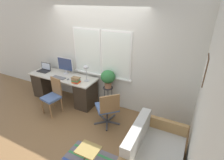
{
  "coord_description": "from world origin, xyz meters",
  "views": [
    {
      "loc": [
        2.22,
        -2.94,
        2.66
      ],
      "look_at": [
        0.66,
        0.16,
        1.02
      ],
      "focal_mm": 28.0,
      "sensor_mm": 36.0,
      "label": 1
    }
  ],
  "objects_px": {
    "book_stack": "(76,80)",
    "plant_stand": "(108,90)",
    "office_chair_swivel": "(108,108)",
    "folding_stool": "(88,151)",
    "keyboard": "(59,78)",
    "potted_plant": "(108,78)",
    "monitor": "(65,65)",
    "couch_loveseat": "(152,156)",
    "desk_chair_wooden": "(53,95)",
    "laptop": "(44,69)",
    "mouse": "(68,79)",
    "desk_lamp": "(86,69)"
  },
  "relations": [
    {
      "from": "monitor",
      "to": "desk_lamp",
      "type": "xyz_separation_m",
      "value": [
        0.78,
        -0.14,
        0.07
      ]
    },
    {
      "from": "mouse",
      "to": "book_stack",
      "type": "bearing_deg",
      "value": -7.89
    },
    {
      "from": "book_stack",
      "to": "office_chair_swivel",
      "type": "relative_size",
      "value": 0.26
    },
    {
      "from": "keyboard",
      "to": "desk_chair_wooden",
      "type": "distance_m",
      "value": 0.52
    },
    {
      "from": "book_stack",
      "to": "potted_plant",
      "type": "bearing_deg",
      "value": 28.37
    },
    {
      "from": "keyboard",
      "to": "desk_chair_wooden",
      "type": "bearing_deg",
      "value": -71.99
    },
    {
      "from": "laptop",
      "to": "keyboard",
      "type": "relative_size",
      "value": 0.9
    },
    {
      "from": "book_stack",
      "to": "folding_stool",
      "type": "xyz_separation_m",
      "value": [
        1.25,
        -1.37,
        -0.45
      ]
    },
    {
      "from": "keyboard",
      "to": "plant_stand",
      "type": "distance_m",
      "value": 1.34
    },
    {
      "from": "desk_chair_wooden",
      "to": "monitor",
      "type": "bearing_deg",
      "value": 112.19
    },
    {
      "from": "laptop",
      "to": "mouse",
      "type": "xyz_separation_m",
      "value": [
        1.0,
        -0.17,
        -0.03
      ]
    },
    {
      "from": "keyboard",
      "to": "potted_plant",
      "type": "distance_m",
      "value": 1.33
    },
    {
      "from": "keyboard",
      "to": "potted_plant",
      "type": "height_order",
      "value": "potted_plant"
    },
    {
      "from": "keyboard",
      "to": "mouse",
      "type": "distance_m",
      "value": 0.29
    },
    {
      "from": "office_chair_swivel",
      "to": "potted_plant",
      "type": "xyz_separation_m",
      "value": [
        -0.31,
        0.61,
        0.43
      ]
    },
    {
      "from": "keyboard",
      "to": "plant_stand",
      "type": "bearing_deg",
      "value": 15.48
    },
    {
      "from": "book_stack",
      "to": "plant_stand",
      "type": "height_order",
      "value": "book_stack"
    },
    {
      "from": "keyboard",
      "to": "couch_loveseat",
      "type": "height_order",
      "value": "couch_loveseat"
    },
    {
      "from": "laptop",
      "to": "potted_plant",
      "type": "distance_m",
      "value": 1.99
    },
    {
      "from": "monitor",
      "to": "couch_loveseat",
      "type": "xyz_separation_m",
      "value": [
        2.82,
        -1.27,
        -0.71
      ]
    },
    {
      "from": "book_stack",
      "to": "couch_loveseat",
      "type": "bearing_deg",
      "value": -22.68
    },
    {
      "from": "monitor",
      "to": "keyboard",
      "type": "xyz_separation_m",
      "value": [
        0.03,
        -0.32,
        -0.24
      ]
    },
    {
      "from": "monitor",
      "to": "keyboard",
      "type": "height_order",
      "value": "monitor"
    },
    {
      "from": "couch_loveseat",
      "to": "potted_plant",
      "type": "height_order",
      "value": "potted_plant"
    },
    {
      "from": "desk_lamp",
      "to": "potted_plant",
      "type": "bearing_deg",
      "value": 18.01
    },
    {
      "from": "desk_lamp",
      "to": "desk_chair_wooden",
      "type": "relative_size",
      "value": 0.46
    },
    {
      "from": "book_stack",
      "to": "desk_lamp",
      "type": "bearing_deg",
      "value": 49.2
    },
    {
      "from": "mouse",
      "to": "couch_loveseat",
      "type": "height_order",
      "value": "couch_loveseat"
    },
    {
      "from": "potted_plant",
      "to": "keyboard",
      "type": "bearing_deg",
      "value": -164.52
    },
    {
      "from": "office_chair_swivel",
      "to": "folding_stool",
      "type": "xyz_separation_m",
      "value": [
        0.24,
        -1.14,
        -0.09
      ]
    },
    {
      "from": "desk_chair_wooden",
      "to": "plant_stand",
      "type": "bearing_deg",
      "value": 44.08
    },
    {
      "from": "potted_plant",
      "to": "plant_stand",
      "type": "bearing_deg",
      "value": -116.57
    },
    {
      "from": "laptop",
      "to": "office_chair_swivel",
      "type": "distance_m",
      "value": 2.36
    },
    {
      "from": "mouse",
      "to": "plant_stand",
      "type": "relative_size",
      "value": 0.12
    },
    {
      "from": "desk_chair_wooden",
      "to": "couch_loveseat",
      "type": "bearing_deg",
      "value": -1.36
    },
    {
      "from": "folding_stool",
      "to": "office_chair_swivel",
      "type": "bearing_deg",
      "value": 101.94
    },
    {
      "from": "monitor",
      "to": "couch_loveseat",
      "type": "bearing_deg",
      "value": -24.3
    },
    {
      "from": "office_chair_swivel",
      "to": "folding_stool",
      "type": "bearing_deg",
      "value": 57.94
    },
    {
      "from": "monitor",
      "to": "office_chair_swivel",
      "type": "height_order",
      "value": "monitor"
    },
    {
      "from": "keyboard",
      "to": "couch_loveseat",
      "type": "distance_m",
      "value": 2.99
    },
    {
      "from": "laptop",
      "to": "desk_chair_wooden",
      "type": "xyz_separation_m",
      "value": [
        0.84,
        -0.61,
        -0.32
      ]
    },
    {
      "from": "desk_chair_wooden",
      "to": "potted_plant",
      "type": "distance_m",
      "value": 1.44
    },
    {
      "from": "office_chair_swivel",
      "to": "plant_stand",
      "type": "bearing_deg",
      "value": -106.84
    },
    {
      "from": "mouse",
      "to": "plant_stand",
      "type": "xyz_separation_m",
      "value": [
        0.99,
        0.34,
        -0.24
      ]
    },
    {
      "from": "monitor",
      "to": "book_stack",
      "type": "xyz_separation_m",
      "value": [
        0.6,
        -0.35,
        -0.18
      ]
    },
    {
      "from": "folding_stool",
      "to": "monitor",
      "type": "bearing_deg",
      "value": 137.16
    },
    {
      "from": "folding_stool",
      "to": "keyboard",
      "type": "bearing_deg",
      "value": 142.66
    },
    {
      "from": "couch_loveseat",
      "to": "folding_stool",
      "type": "distance_m",
      "value": 1.07
    },
    {
      "from": "keyboard",
      "to": "book_stack",
      "type": "height_order",
      "value": "book_stack"
    },
    {
      "from": "mouse",
      "to": "book_stack",
      "type": "relative_size",
      "value": 0.34
    }
  ]
}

